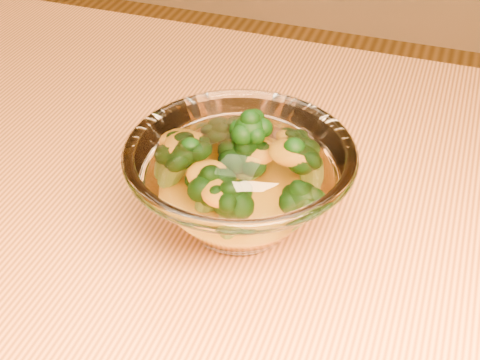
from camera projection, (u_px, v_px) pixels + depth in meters
The scene contains 3 objects.
glass_bowl at pixel (240, 184), 0.55m from camera, with size 0.19×0.19×0.08m.
cheese_sauce at pixel (240, 200), 0.56m from camera, with size 0.09×0.09×0.03m, color orange.
broccoli_heap at pixel (239, 166), 0.55m from camera, with size 0.15×0.13×0.07m.
Camera 1 is at (0.05, -0.36, 1.13)m, focal length 50.00 mm.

